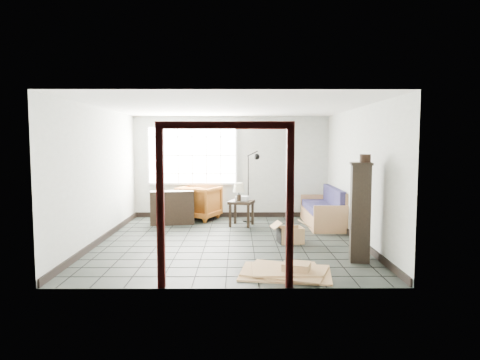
{
  "coord_description": "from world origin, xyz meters",
  "views": [
    {
      "loc": [
        0.17,
        -8.26,
        1.92
      ],
      "look_at": [
        0.21,
        0.3,
        1.18
      ],
      "focal_mm": 32.0,
      "sensor_mm": 36.0,
      "label": 1
    }
  ],
  "objects_px": {
    "futon_sofa": "(325,212)",
    "tall_shelf": "(360,211)",
    "side_table": "(242,205)",
    "armchair": "(199,201)"
  },
  "relations": [
    {
      "from": "armchair",
      "to": "futon_sofa",
      "type": "bearing_deg",
      "value": -171.73
    },
    {
      "from": "futon_sofa",
      "to": "side_table",
      "type": "xyz_separation_m",
      "value": [
        -1.96,
        -0.08,
        0.16
      ]
    },
    {
      "from": "armchair",
      "to": "tall_shelf",
      "type": "distance_m",
      "value": 4.84
    },
    {
      "from": "side_table",
      "to": "tall_shelf",
      "type": "relative_size",
      "value": 0.41
    },
    {
      "from": "futon_sofa",
      "to": "side_table",
      "type": "distance_m",
      "value": 1.97
    },
    {
      "from": "tall_shelf",
      "to": "side_table",
      "type": "bearing_deg",
      "value": 133.37
    },
    {
      "from": "futon_sofa",
      "to": "armchair",
      "type": "bearing_deg",
      "value": 165.81
    },
    {
      "from": "armchair",
      "to": "side_table",
      "type": "bearing_deg",
      "value": 163.75
    },
    {
      "from": "futon_sofa",
      "to": "tall_shelf",
      "type": "distance_m",
      "value": 3.07
    },
    {
      "from": "side_table",
      "to": "armchair",
      "type": "bearing_deg",
      "value": 140.92
    }
  ]
}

